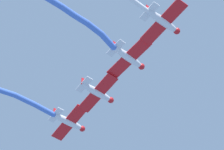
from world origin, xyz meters
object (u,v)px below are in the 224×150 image
at_px(airplane_slot, 69,122).
at_px(airplane_right_wing, 97,93).
at_px(airplane_lead, 163,22).
at_px(airplane_left_wing, 129,58).

bearing_deg(airplane_slot, airplane_right_wing, -87.66).
bearing_deg(airplane_right_wing, airplane_slot, 90.75).
height_order(airplane_right_wing, airplane_slot, airplane_slot).
relative_size(airplane_lead, airplane_right_wing, 1.01).
xyz_separation_m(airplane_lead, airplane_slot, (17.34, -13.31, 0.30)).
relative_size(airplane_left_wing, airplane_slot, 1.04).
height_order(airplane_lead, airplane_left_wing, airplane_left_wing).
relative_size(airplane_lead, airplane_left_wing, 0.98).
height_order(airplane_lead, airplane_right_wing, same).
distance_m(airplane_right_wing, airplane_slot, 7.29).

